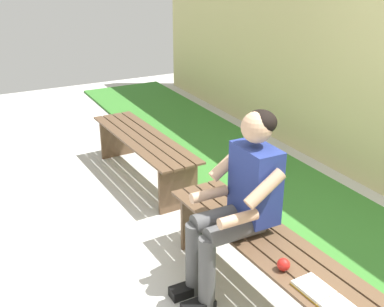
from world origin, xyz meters
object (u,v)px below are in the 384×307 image
at_px(bench_near, 263,252).
at_px(apple, 284,265).
at_px(person_seated, 239,198).
at_px(bench_far, 144,148).
at_px(book_open, 328,299).

relative_size(bench_near, apple, 22.96).
height_order(person_seated, apple, person_seated).
distance_m(bench_far, book_open, 2.68).
bearing_deg(bench_far, person_seated, 176.89).
relative_size(person_seated, apple, 16.59).
relative_size(apple, book_open, 0.18).
height_order(bench_near, person_seated, person_seated).
height_order(bench_far, person_seated, person_seated).
relative_size(bench_far, apple, 21.99).
distance_m(apple, book_open, 0.32).
bearing_deg(apple, bench_far, -2.46).
xyz_separation_m(bench_far, book_open, (-2.68, 0.06, 0.12)).
bearing_deg(bench_near, apple, 162.65).
relative_size(bench_far, person_seated, 1.33).
height_order(bench_near, apple, apple).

